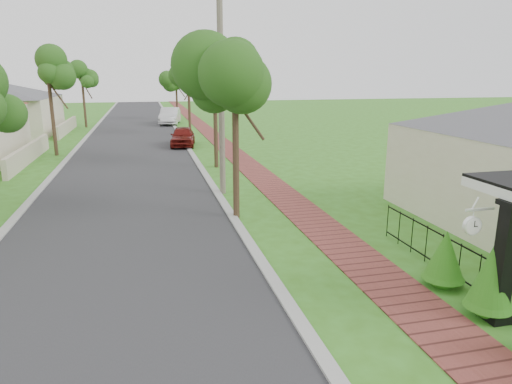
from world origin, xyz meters
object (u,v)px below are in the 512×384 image
object	(u,v)px
porch_post	(503,269)
parked_car_red	(183,136)
parked_car_white	(170,116)
station_clock	(473,224)
near_tree	(235,78)
utility_pole	(221,83)

from	to	relation	value
porch_post	parked_car_red	bearing A→B (deg)	99.43
parked_car_white	station_clock	bearing A→B (deg)	-75.38
parked_car_red	station_clock	xyz separation A→B (m)	(3.66, -24.58, 1.28)
parked_car_red	near_tree	size ratio (longest dim) A/B	0.66
parked_car_white	station_clock	world-z (taller)	station_clock
porch_post	parked_car_red	world-z (taller)	porch_post
parked_car_red	utility_pole	xyz separation A→B (m)	(0.50, -13.59, 3.82)
near_tree	station_clock	world-z (taller)	near_tree
near_tree	parked_car_white	bearing A→B (deg)	90.72
porch_post	near_tree	xyz separation A→B (m)	(-3.75, 8.00, 3.59)
parked_car_white	utility_pole	world-z (taller)	utility_pole
porch_post	parked_car_red	distance (m)	25.32
porch_post	station_clock	xyz separation A→B (m)	(-0.49, 0.40, 0.83)
porch_post	parked_car_red	size ratio (longest dim) A/B	0.64
parked_car_white	near_tree	size ratio (longest dim) A/B	0.83
station_clock	porch_post	bearing A→B (deg)	-39.32
parked_car_red	near_tree	xyz separation A→B (m)	(0.40, -16.98, 4.04)
parked_car_white	near_tree	bearing A→B (deg)	-79.96
porch_post	station_clock	world-z (taller)	porch_post
parked_car_red	parked_car_white	world-z (taller)	parked_car_white
parked_car_red	station_clock	world-z (taller)	station_clock
parked_car_red	near_tree	distance (m)	17.45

